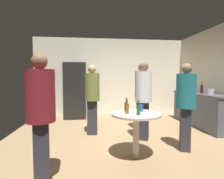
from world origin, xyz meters
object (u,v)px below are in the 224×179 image
object	(u,v)px
person_in_maroon_shirt	(41,110)
beer_bottle_amber	(127,108)
foreground_table	(136,120)
wine_bottle_on_counter	(202,89)
kettle	(210,91)
beer_bottle_green	(139,110)
beer_bottle_on_counter	(193,89)
person_in_navy_shirt	(142,91)
person_in_teal_shirt	(186,100)
plastic_cup_blue	(141,108)
beer_bottle_brown	(126,106)
person_in_white_shirt	(143,95)
refrigerator	(75,91)
person_in_olive_shirt	(92,94)

from	to	relation	value
person_in_maroon_shirt	beer_bottle_amber	bearing A→B (deg)	16.11
foreground_table	wine_bottle_on_counter	bearing A→B (deg)	36.92
kettle	beer_bottle_green	bearing A→B (deg)	-146.71
person_in_maroon_shirt	beer_bottle_on_counter	bearing A→B (deg)	26.25
person_in_navy_shirt	foreground_table	bearing A→B (deg)	13.75
foreground_table	person_in_teal_shirt	bearing A→B (deg)	10.96
foreground_table	plastic_cup_blue	xyz separation A→B (m)	(0.13, 0.15, 0.16)
beer_bottle_brown	plastic_cup_blue	size ratio (longest dim) A/B	2.09
person_in_teal_shirt	person_in_maroon_shirt	xyz separation A→B (m)	(-2.27, -0.79, 0.02)
wine_bottle_on_counter	person_in_white_shirt	distance (m)	2.11
person_in_white_shirt	person_in_teal_shirt	distance (m)	0.86
plastic_cup_blue	person_in_maroon_shirt	world-z (taller)	person_in_maroon_shirt
refrigerator	person_in_navy_shirt	world-z (taller)	refrigerator
foreground_table	person_in_maroon_shirt	distance (m)	1.48
plastic_cup_blue	person_in_white_shirt	bearing A→B (deg)	69.89
beer_bottle_brown	person_in_teal_shirt	size ratio (longest dim) A/B	0.15
plastic_cup_blue	person_in_maroon_shirt	bearing A→B (deg)	-152.40
person_in_maroon_shirt	wine_bottle_on_counter	bearing A→B (deg)	21.79
person_in_white_shirt	person_in_teal_shirt	xyz separation A→B (m)	(0.59, -0.63, -0.04)
refrigerator	person_in_maroon_shirt	xyz separation A→B (m)	(-0.08, -3.71, 0.03)
beer_bottle_on_counter	foreground_table	size ratio (longest dim) A/B	0.29
beer_bottle_on_counter	person_in_maroon_shirt	distance (m)	4.50
wine_bottle_on_counter	person_in_navy_shirt	world-z (taller)	person_in_navy_shirt
kettle	foreground_table	xyz separation A→B (m)	(-2.24, -1.32, -0.34)
person_in_maroon_shirt	beer_bottle_brown	bearing A→B (deg)	23.00
person_in_teal_shirt	beer_bottle_on_counter	bearing A→B (deg)	-102.02
beer_bottle_on_counter	plastic_cup_blue	world-z (taller)	beer_bottle_on_counter
refrigerator	person_in_navy_shirt	size ratio (longest dim) A/B	1.08
foreground_table	refrigerator	bearing A→B (deg)	111.67
person_in_navy_shirt	beer_bottle_brown	bearing A→B (deg)	6.41
beer_bottle_amber	person_in_white_shirt	world-z (taller)	person_in_white_shirt
wine_bottle_on_counter	person_in_navy_shirt	distance (m)	1.77
beer_bottle_green	person_in_maroon_shirt	bearing A→B (deg)	-160.83
kettle	beer_bottle_on_counter	size ratio (longest dim) A/B	1.06
wine_bottle_on_counter	foreground_table	size ratio (longest dim) A/B	0.39
beer_bottle_green	person_in_white_shirt	bearing A→B (deg)	69.29
refrigerator	beer_bottle_on_counter	world-z (taller)	refrigerator
person_in_white_shirt	person_in_maroon_shirt	distance (m)	2.20
kettle	person_in_teal_shirt	distance (m)	1.71
beer_bottle_brown	person_in_navy_shirt	xyz separation A→B (m)	(0.65, 1.26, 0.16)
kettle	person_in_olive_shirt	world-z (taller)	person_in_olive_shirt
person_in_olive_shirt	person_in_teal_shirt	bearing A→B (deg)	62.05
beer_bottle_on_counter	wine_bottle_on_counter	bearing A→B (deg)	-88.28
person_in_white_shirt	beer_bottle_brown	bearing A→B (deg)	-12.23
wine_bottle_on_counter	person_in_white_shirt	xyz separation A→B (m)	(-1.91, -0.90, -0.07)
wine_bottle_on_counter	beer_bottle_brown	size ratio (longest dim) A/B	1.35
kettle	beer_bottle_green	world-z (taller)	kettle
person_in_navy_shirt	person_in_teal_shirt	world-z (taller)	person_in_navy_shirt
wine_bottle_on_counter	beer_bottle_green	xyz separation A→B (m)	(-2.27, -1.85, -0.20)
beer_bottle_green	person_in_navy_shirt	xyz separation A→B (m)	(0.52, 1.61, 0.16)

